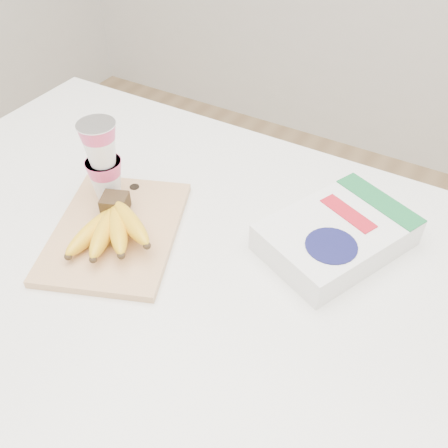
% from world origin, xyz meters
% --- Properties ---
extents(room, '(4.00, 4.00, 4.00)m').
position_xyz_m(room, '(0.00, 0.00, 1.35)').
color(room, tan).
rests_on(room, ground).
extents(table, '(1.30, 0.87, 0.97)m').
position_xyz_m(table, '(0.00, 0.00, 0.49)').
color(table, white).
rests_on(table, ground).
extents(cutting_board, '(0.32, 0.37, 0.02)m').
position_xyz_m(cutting_board, '(-0.12, -0.02, 0.98)').
color(cutting_board, tan).
rests_on(cutting_board, table).
extents(bananas, '(0.17, 0.18, 0.06)m').
position_xyz_m(bananas, '(-0.11, -0.04, 1.01)').
color(bananas, '#382816').
rests_on(bananas, cutting_board).
extents(yogurt_stack, '(0.07, 0.07, 0.17)m').
position_xyz_m(yogurt_stack, '(-0.19, 0.05, 1.08)').
color(yogurt_stack, white).
rests_on(yogurt_stack, cutting_board).
extents(cereal_box, '(0.27, 0.31, 0.06)m').
position_xyz_m(cereal_box, '(0.24, 0.16, 1.00)').
color(cereal_box, white).
rests_on(cereal_box, table).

